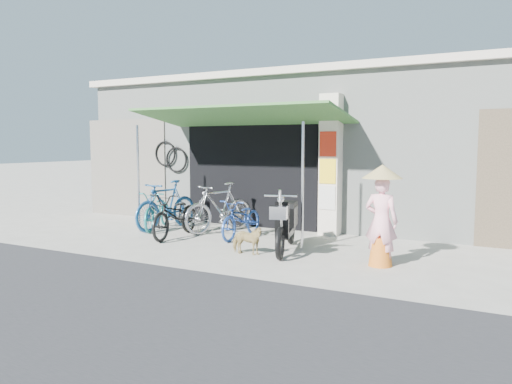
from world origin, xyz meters
The scene contains 14 objects.
ground centered at (0.00, 0.00, 0.00)m, with size 80.00×80.00×0.00m, color #A5A195.
road_strip centered at (0.00, -4.50, 0.01)m, with size 80.00×6.00×0.01m, color #303033.
bicycle_shop centered at (0.00, 5.09, 1.83)m, with size 12.30×5.30×3.66m.
shop_pillar centered at (0.85, 2.45, 1.50)m, with size 0.42×0.44×3.00m.
awning centered at (-0.90, 1.63, 2.51)m, with size 4.60×1.88×2.72m.
neighbour_left centered at (-5.00, 2.59, 1.30)m, with size 2.60×0.06×2.60m, color #6B665B.
bike_teal centered at (-2.90, 1.27, 0.44)m, with size 0.58×1.67×0.88m, color #1B7B7C.
bike_blue centered at (-2.68, 1.32, 0.56)m, with size 0.53×1.86×1.12m, color #1D4F88.
bike_black centered at (-1.91, 0.64, 0.47)m, with size 0.63×1.80×0.95m, color black.
bike_silver centered at (-1.41, 1.55, 0.55)m, with size 0.52×1.84×1.10m, color #ACACB1.
bike_navy centered at (-0.63, 1.20, 0.41)m, with size 0.54×1.56×0.82m, color navy.
street_dog centered at (0.21, -0.12, 0.26)m, with size 0.28×0.62×0.52m, color tan.
moped centered at (0.69, 0.50, 0.50)m, with size 0.77×1.91×1.10m.
nun centered at (2.50, 0.17, 0.82)m, with size 0.64×0.64×1.63m.
Camera 1 is at (4.40, -7.72, 1.96)m, focal length 35.00 mm.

